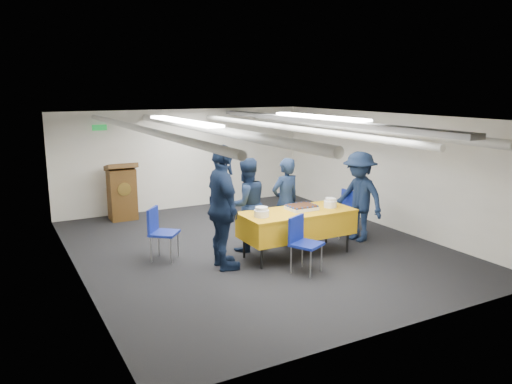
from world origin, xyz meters
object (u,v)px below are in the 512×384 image
serving_table (297,223)px  chair_near (302,238)px  chair_right (344,208)px  sailor_d (359,197)px  chair_left (159,228)px  sailor_b (246,205)px  sheet_cake (302,207)px  sailor_c (223,208)px  sailor_a (285,202)px  podium (122,191)px

serving_table → chair_near: 0.77m
chair_right → sailor_d: bearing=-85.7°
chair_left → chair_right: bearing=-5.6°
chair_right → chair_left: size_ratio=1.00×
serving_table → sailor_d: (1.46, 0.17, 0.27)m
chair_right → sailor_d: sailor_d is taller
sailor_b → sailor_d: bearing=165.1°
sheet_cake → chair_left: chair_left is taller
sheet_cake → sailor_b: size_ratio=0.30×
sailor_d → sailor_b: bearing=-111.9°
sailor_b → sailor_d: 2.13m
sailor_b → sailor_c: size_ratio=0.83×
sailor_a → chair_near: bearing=62.1°
chair_near → sheet_cake: bearing=57.1°
chair_right → sailor_d: size_ratio=0.53×
sailor_a → sailor_b: 0.76m
chair_near → sailor_b: bearing=101.0°
chair_near → sailor_c: bearing=144.6°
sheet_cake → sailor_d: 1.35m
chair_right → chair_near: bearing=-145.3°
podium → sheet_cake: bearing=-60.2°
sheet_cake → chair_right: chair_right is taller
chair_right → sailor_c: 2.86m
chair_left → sailor_b: sailor_b is taller
chair_near → sailor_d: bearing=25.3°
chair_near → chair_right: bearing=34.7°
chair_left → sailor_c: sailor_c is taller
sheet_cake → chair_right: 1.43m
sailor_a → sailor_b: size_ratio=0.97×
sailor_b → sailor_d: sailor_d is taller
sailor_a → serving_table: bearing=70.0°
podium → sailor_d: 4.99m
sheet_cake → sailor_a: bearing=87.3°
chair_left → sailor_b: bearing=-8.9°
serving_table → sheet_cake: sheet_cake is taller
chair_right → chair_left: same height
chair_left → sailor_b: size_ratio=0.54×
sheet_cake → sailor_b: 0.96m
podium → chair_right: (3.44, -3.20, -0.08)m
serving_table → sailor_b: bearing=132.9°
podium → chair_right: 4.70m
serving_table → sailor_b: size_ratio=1.19×
serving_table → podium: podium is taller
podium → sailor_a: sailor_a is taller
sailor_d → chair_left: bearing=-110.0°
podium → sailor_a: 3.81m
sailor_a → sailor_c: sailor_c is taller
chair_near → chair_right: same height
chair_near → sailor_c: (-0.99, 0.71, 0.44)m
chair_right → sailor_c: (-2.77, -0.53, 0.44)m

